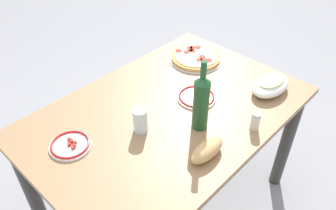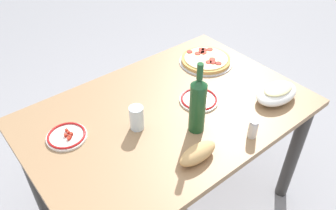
# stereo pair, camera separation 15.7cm
# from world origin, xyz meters

# --- Properties ---
(ground_plane) EXTENTS (8.00, 8.00, 0.00)m
(ground_plane) POSITION_xyz_m (0.00, 0.00, 0.00)
(ground_plane) COLOR gray
(ground_plane) RESTS_ON ground
(dining_table) EXTENTS (1.32, 0.88, 0.74)m
(dining_table) POSITION_xyz_m (0.00, 0.00, 0.62)
(dining_table) COLOR #93704C
(dining_table) RESTS_ON ground
(pepperoni_pizza) EXTENTS (0.30, 0.30, 0.03)m
(pepperoni_pizza) POSITION_xyz_m (0.43, 0.19, 0.75)
(pepperoni_pizza) COLOR #B7B7BC
(pepperoni_pizza) RESTS_ON dining_table
(baked_pasta_dish) EXTENTS (0.24, 0.15, 0.08)m
(baked_pasta_dish) POSITION_xyz_m (0.46, -0.27, 0.78)
(baked_pasta_dish) COLOR white
(baked_pasta_dish) RESTS_ON dining_table
(wine_bottle) EXTENTS (0.07, 0.07, 0.34)m
(wine_bottle) POSITION_xyz_m (0.01, -0.18, 0.88)
(wine_bottle) COLOR #194723
(wine_bottle) RESTS_ON dining_table
(water_glass) EXTENTS (0.06, 0.06, 0.11)m
(water_glass) POSITION_xyz_m (-0.18, -0.01, 0.80)
(water_glass) COLOR silver
(water_glass) RESTS_ON dining_table
(side_plate_near) EXTENTS (0.19, 0.19, 0.02)m
(side_plate_near) POSITION_xyz_m (0.16, -0.04, 0.75)
(side_plate_near) COLOR white
(side_plate_near) RESTS_ON dining_table
(side_plate_far) EXTENTS (0.17, 0.17, 0.02)m
(side_plate_far) POSITION_xyz_m (-0.45, 0.13, 0.75)
(side_plate_far) COLOR white
(side_plate_far) RESTS_ON dining_table
(bread_loaf) EXTENTS (0.18, 0.08, 0.07)m
(bread_loaf) POSITION_xyz_m (-0.10, -0.31, 0.77)
(bread_loaf) COLOR tan
(bread_loaf) RESTS_ON dining_table
(spice_shaker) EXTENTS (0.04, 0.04, 0.09)m
(spice_shaker) POSITION_xyz_m (0.17, -0.36, 0.78)
(spice_shaker) COLOR silver
(spice_shaker) RESTS_ON dining_table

